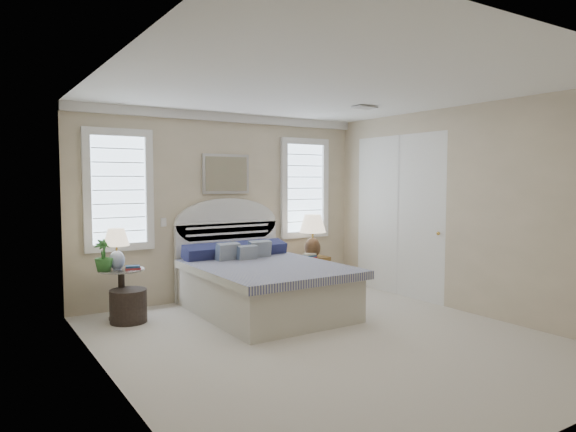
% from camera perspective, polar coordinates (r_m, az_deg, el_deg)
% --- Properties ---
extents(floor, '(4.50, 5.00, 0.01)m').
position_cam_1_polar(floor, '(5.75, 4.36, -13.52)').
color(floor, silver).
rests_on(floor, ground).
extents(ceiling, '(4.50, 5.00, 0.01)m').
position_cam_1_polar(ceiling, '(5.56, 4.52, 14.04)').
color(ceiling, white).
rests_on(ceiling, wall_back).
extents(wall_back, '(4.50, 0.02, 2.70)m').
position_cam_1_polar(wall_back, '(7.63, -6.97, 1.13)').
color(wall_back, '#BDAE8E').
rests_on(wall_back, floor).
extents(wall_left, '(0.02, 5.00, 2.70)m').
position_cam_1_polar(wall_left, '(4.51, -19.00, -1.04)').
color(wall_left, '#BDAE8E').
rests_on(wall_left, floor).
extents(wall_right, '(0.02, 5.00, 2.70)m').
position_cam_1_polar(wall_right, '(7.08, 19.11, 0.71)').
color(wall_right, '#BDAE8E').
rests_on(wall_right, floor).
extents(crown_molding, '(4.50, 0.08, 0.12)m').
position_cam_1_polar(crown_molding, '(7.64, -6.92, 10.82)').
color(crown_molding, white).
rests_on(crown_molding, wall_back).
extents(hvac_vent, '(0.30, 0.20, 0.02)m').
position_cam_1_polar(hvac_vent, '(6.92, 8.51, 11.85)').
color(hvac_vent, '#B2B2B2').
rests_on(hvac_vent, ceiling).
extents(switch_plate, '(0.08, 0.01, 0.12)m').
position_cam_1_polar(switch_plate, '(7.27, -13.67, -0.68)').
color(switch_plate, white).
rests_on(switch_plate, wall_back).
extents(window_left, '(0.90, 0.06, 1.60)m').
position_cam_1_polar(window_left, '(7.07, -18.32, 2.75)').
color(window_left, silver).
rests_on(window_left, wall_back).
extents(window_right, '(0.90, 0.06, 1.60)m').
position_cam_1_polar(window_right, '(8.31, 1.81, 3.11)').
color(window_right, silver).
rests_on(window_right, wall_back).
extents(painting, '(0.74, 0.04, 0.58)m').
position_cam_1_polar(painting, '(7.59, -6.87, 4.66)').
color(painting, silver).
rests_on(painting, wall_back).
extents(closet_door, '(0.02, 1.80, 2.40)m').
position_cam_1_polar(closet_door, '(7.87, 12.12, 0.06)').
color(closet_door, white).
rests_on(closet_door, floor).
extents(bed, '(1.72, 2.28, 1.47)m').
position_cam_1_polar(bed, '(6.83, -3.07, -7.35)').
color(bed, beige).
rests_on(bed, floor).
extents(side_table_left, '(0.56, 0.56, 0.63)m').
position_cam_1_polar(side_table_left, '(6.76, -18.00, -7.65)').
color(side_table_left, black).
rests_on(side_table_left, floor).
extents(nightstand_right, '(0.50, 0.40, 0.53)m').
position_cam_1_polar(nightstand_right, '(8.09, 2.54, -5.56)').
color(nightstand_right, brown).
rests_on(nightstand_right, floor).
extents(floor_pot, '(0.56, 0.56, 0.40)m').
position_cam_1_polar(floor_pot, '(6.62, -17.31, -9.52)').
color(floor_pot, black).
rests_on(floor_pot, floor).
extents(lamp_left, '(0.38, 0.38, 0.51)m').
position_cam_1_polar(lamp_left, '(6.66, -18.52, -2.99)').
color(lamp_left, silver).
rests_on(lamp_left, side_table_left).
extents(lamp_right, '(0.53, 0.53, 0.67)m').
position_cam_1_polar(lamp_right, '(7.99, 2.76, -1.68)').
color(lamp_right, black).
rests_on(lamp_right, nightstand_right).
extents(potted_plant, '(0.28, 0.28, 0.39)m').
position_cam_1_polar(potted_plant, '(6.59, -19.81, -4.12)').
color(potted_plant, '#437A31').
rests_on(potted_plant, side_table_left).
extents(books_left, '(0.20, 0.17, 0.05)m').
position_cam_1_polar(books_left, '(6.62, -16.85, -5.52)').
color(books_left, '#A92A2C').
rests_on(books_left, side_table_left).
extents(books_right, '(0.19, 0.14, 0.08)m').
position_cam_1_polar(books_right, '(7.91, 2.43, -4.46)').
color(books_right, '#A92A2C').
rests_on(books_right, nightstand_right).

